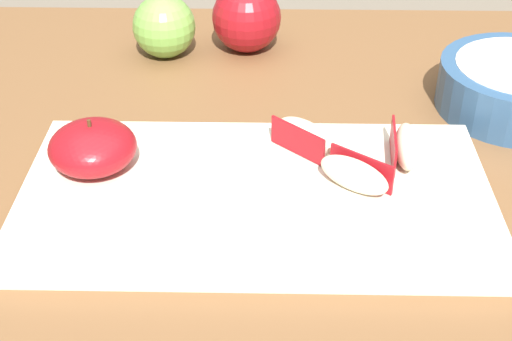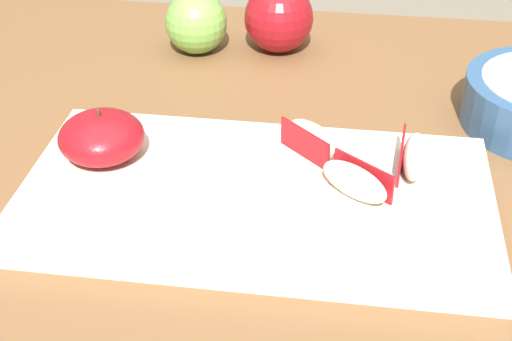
{
  "view_description": "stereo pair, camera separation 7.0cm",
  "coord_description": "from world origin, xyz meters",
  "px_view_note": "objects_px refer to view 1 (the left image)",
  "views": [
    {
      "loc": [
        -0.06,
        -0.63,
        1.2
      ],
      "look_at": [
        -0.07,
        -0.06,
        0.81
      ],
      "focal_mm": 52.6,
      "sensor_mm": 36.0,
      "label": 1
    },
    {
      "loc": [
        0.01,
        -0.63,
        1.2
      ],
      "look_at": [
        -0.07,
        -0.06,
        0.81
      ],
      "focal_mm": 52.6,
      "sensor_mm": 36.0,
      "label": 2
    }
  ],
  "objects_px": {
    "whole_apple_red_delicious": "(247,18)",
    "apple_half_skin_up": "(93,147)",
    "apple_wedge_middle": "(305,136)",
    "cutting_board": "(256,197)",
    "apple_wedge_left": "(406,146)",
    "whole_apple_granny_green": "(164,26)",
    "apple_wedge_right": "(355,174)"
  },
  "relations": [
    {
      "from": "cutting_board",
      "to": "apple_half_skin_up",
      "type": "xyz_separation_m",
      "value": [
        -0.16,
        0.03,
        0.03
      ]
    },
    {
      "from": "apple_wedge_middle",
      "to": "apple_wedge_left",
      "type": "distance_m",
      "value": 0.1
    },
    {
      "from": "cutting_board",
      "to": "apple_wedge_right",
      "type": "bearing_deg",
      "value": 0.91
    },
    {
      "from": "cutting_board",
      "to": "apple_wedge_right",
      "type": "distance_m",
      "value": 0.1
    },
    {
      "from": "apple_wedge_middle",
      "to": "whole_apple_red_delicious",
      "type": "distance_m",
      "value": 0.29
    },
    {
      "from": "apple_wedge_right",
      "to": "whole_apple_red_delicious",
      "type": "distance_m",
      "value": 0.37
    },
    {
      "from": "whole_apple_granny_green",
      "to": "apple_wedge_right",
      "type": "bearing_deg",
      "value": -56.41
    },
    {
      "from": "cutting_board",
      "to": "apple_wedge_left",
      "type": "distance_m",
      "value": 0.16
    },
    {
      "from": "cutting_board",
      "to": "apple_half_skin_up",
      "type": "bearing_deg",
      "value": 168.7
    },
    {
      "from": "apple_half_skin_up",
      "to": "whole_apple_granny_green",
      "type": "bearing_deg",
      "value": 83.73
    },
    {
      "from": "apple_wedge_middle",
      "to": "whole_apple_red_delicious",
      "type": "relative_size",
      "value": 0.7
    },
    {
      "from": "apple_half_skin_up",
      "to": "whole_apple_red_delicious",
      "type": "relative_size",
      "value": 0.86
    },
    {
      "from": "cutting_board",
      "to": "whole_apple_red_delicious",
      "type": "xyz_separation_m",
      "value": [
        -0.02,
        0.35,
        0.04
      ]
    },
    {
      "from": "apple_wedge_middle",
      "to": "whole_apple_granny_green",
      "type": "relative_size",
      "value": 0.78
    },
    {
      "from": "cutting_board",
      "to": "apple_half_skin_up",
      "type": "height_order",
      "value": "apple_half_skin_up"
    },
    {
      "from": "apple_wedge_left",
      "to": "whole_apple_red_delicious",
      "type": "height_order",
      "value": "whole_apple_red_delicious"
    },
    {
      "from": "apple_wedge_middle",
      "to": "whole_apple_granny_green",
      "type": "height_order",
      "value": "whole_apple_granny_green"
    },
    {
      "from": "apple_wedge_left",
      "to": "apple_wedge_middle",
      "type": "bearing_deg",
      "value": 170.15
    },
    {
      "from": "apple_half_skin_up",
      "to": "cutting_board",
      "type": "bearing_deg",
      "value": -11.3
    },
    {
      "from": "cutting_board",
      "to": "whole_apple_red_delicious",
      "type": "relative_size",
      "value": 4.49
    },
    {
      "from": "apple_half_skin_up",
      "to": "whole_apple_red_delicious",
      "type": "distance_m",
      "value": 0.35
    },
    {
      "from": "whole_apple_red_delicious",
      "to": "apple_half_skin_up",
      "type": "bearing_deg",
      "value": -113.66
    },
    {
      "from": "apple_half_skin_up",
      "to": "apple_wedge_middle",
      "type": "xyz_separation_m",
      "value": [
        0.21,
        0.04,
        -0.01
      ]
    },
    {
      "from": "apple_wedge_middle",
      "to": "whole_apple_red_delicious",
      "type": "xyz_separation_m",
      "value": [
        -0.07,
        0.28,
        0.01
      ]
    },
    {
      "from": "whole_apple_red_delicious",
      "to": "whole_apple_granny_green",
      "type": "xyz_separation_m",
      "value": [
        -0.11,
        -0.02,
        -0.0
      ]
    },
    {
      "from": "apple_wedge_left",
      "to": "whole_apple_granny_green",
      "type": "height_order",
      "value": "whole_apple_granny_green"
    },
    {
      "from": "apple_wedge_left",
      "to": "apple_wedge_right",
      "type": "height_order",
      "value": "same"
    },
    {
      "from": "cutting_board",
      "to": "apple_wedge_middle",
      "type": "xyz_separation_m",
      "value": [
        0.05,
        0.07,
        0.03
      ]
    },
    {
      "from": "apple_wedge_right",
      "to": "apple_wedge_left",
      "type": "bearing_deg",
      "value": 42.46
    },
    {
      "from": "cutting_board",
      "to": "apple_wedge_middle",
      "type": "bearing_deg",
      "value": 54.87
    },
    {
      "from": "cutting_board",
      "to": "whole_apple_granny_green",
      "type": "xyz_separation_m",
      "value": [
        -0.13,
        0.33,
        0.03
      ]
    },
    {
      "from": "apple_half_skin_up",
      "to": "apple_wedge_middle",
      "type": "bearing_deg",
      "value": 10.12
    }
  ]
}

